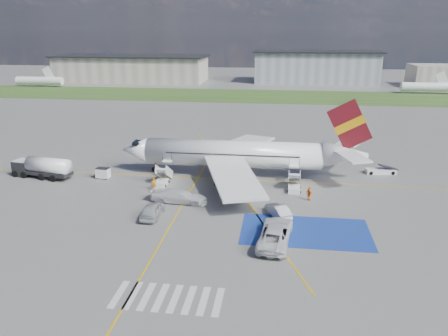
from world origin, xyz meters
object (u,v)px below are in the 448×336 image
Objects in this scene: belt_loader at (381,171)px; van_white_a at (276,230)px; fuel_tanker at (43,169)px; car_silver_b at (278,210)px; airliner at (243,154)px; gpu_cart at (103,174)px; van_white_b at (179,194)px; car_silver_a at (152,210)px.

van_white_a reaches higher than belt_loader.
fuel_tanker is 2.09× the size of car_silver_b.
van_white_a is at bearing -75.73° from airliner.
car_silver_b is (-15.35, -18.07, 0.39)m from belt_loader.
van_white_a is (25.60, -16.73, 0.52)m from gpu_cart.
belt_loader is at bearing 10.18° from airliner.
airliner is 3.89× the size of fuel_tanker.
van_white_a reaches higher than gpu_cart.
airliner is 15.57m from car_silver_b.
airliner is 6.64× the size of van_white_b.
airliner reaches higher than car_silver_a.
car_silver_a is (-30.01, -20.13, 0.50)m from belt_loader.
car_silver_a is (11.15, -12.41, 0.13)m from gpu_cart.
van_white_b is at bearing -24.45° from gpu_cart.
fuel_tanker is 9.05m from gpu_cart.
van_white_a is 15.33m from van_white_b.
airliner is at bearing -95.04° from car_silver_b.
airliner is at bearing 16.56° from gpu_cart.
gpu_cart is at bearing -47.81° from car_silver_b.
van_white_b is (2.11, 4.78, 0.23)m from car_silver_a.
belt_loader is 28.99m from van_white_a.
gpu_cart is at bearing -48.21° from car_silver_a.
car_silver_a is (-9.19, -16.39, -2.54)m from airliner.
belt_loader is at bearing 16.12° from gpu_cart.
car_silver_b is at bearing -69.10° from airliner.
airliner is at bearing -177.14° from belt_loader.
gpu_cart is 0.45× the size of car_silver_b.
van_white_a is 1.20× the size of van_white_b.
fuel_tanker is (-29.33, -4.74, -2.08)m from airliner.
belt_loader is 0.74× the size of van_white_a.
airliner is at bearing -26.10° from van_white_b.
car_silver_a reaches higher than belt_loader.
airliner is 8.13× the size of car_silver_b.
belt_loader is 1.08× the size of car_silver_b.
fuel_tanker is 1.71× the size of van_white_b.
belt_loader is 0.97× the size of car_silver_a.
airliner reaches higher than gpu_cart.
fuel_tanker is 1.94× the size of belt_loader.
gpu_cart is (9.00, 0.77, -0.59)m from fuel_tanker.
airliner is 5.55× the size of van_white_a.
fuel_tanker is 1.88× the size of car_silver_a.
fuel_tanker reaches higher than gpu_cart.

